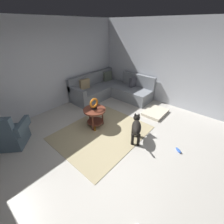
{
  "coord_description": "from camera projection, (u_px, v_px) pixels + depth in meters",
  "views": [
    {
      "loc": [
        -1.99,
        -1.52,
        2.5
      ],
      "look_at": [
        0.45,
        0.6,
        0.55
      ],
      "focal_mm": 23.51,
      "sensor_mm": 36.0,
      "label": 1
    }
  ],
  "objects": [
    {
      "name": "ground_plane",
      "position": [
        119.0,
        150.0,
        3.45
      ],
      "size": [
        6.0,
        6.0,
        0.1
      ],
      "primitive_type": "cube",
      "color": "beige"
    },
    {
      "name": "wall_back",
      "position": [
        43.0,
        69.0,
        4.38
      ],
      "size": [
        6.0,
        0.12,
        2.7
      ],
      "primitive_type": "cube",
      "color": "silver",
      "rests_on": "ground_plane"
    },
    {
      "name": "wall_right",
      "position": [
        178.0,
        66.0,
        4.63
      ],
      "size": [
        0.12,
        6.0,
        2.7
      ],
      "primitive_type": "cube",
      "color": "silver",
      "rests_on": "ground_plane"
    },
    {
      "name": "area_rug",
      "position": [
        102.0,
        133.0,
        3.91
      ],
      "size": [
        2.3,
        1.9,
        0.01
      ],
      "primitive_type": "cube",
      "color": "tan",
      "rests_on": "ground_plane"
    },
    {
      "name": "sectional_couch",
      "position": [
        111.0,
        90.0,
        5.7
      ],
      "size": [
        2.2,
        2.25,
        0.88
      ],
      "color": "gray",
      "rests_on": "ground_plane"
    },
    {
      "name": "armchair",
      "position": [
        8.0,
        135.0,
        3.35
      ],
      "size": [
        0.99,
        0.98,
        0.88
      ],
      "rotation": [
        0.0,
        0.0,
        -0.75
      ],
      "color": "#4C6070",
      "rests_on": "ground_plane"
    },
    {
      "name": "side_table",
      "position": [
        95.0,
        113.0,
        3.98
      ],
      "size": [
        0.6,
        0.6,
        0.54
      ],
      "color": "brown",
      "rests_on": "ground_plane"
    },
    {
      "name": "torus_sculpture",
      "position": [
        94.0,
        104.0,
        3.82
      ],
      "size": [
        0.28,
        0.08,
        0.33
      ],
      "color": "black",
      "rests_on": "side_table"
    },
    {
      "name": "dog_bed_mat",
      "position": [
        155.0,
        112.0,
        4.73
      ],
      "size": [
        0.8,
        0.6,
        0.09
      ],
      "primitive_type": "cube",
      "color": "beige",
      "rests_on": "ground_plane"
    },
    {
      "name": "dog",
      "position": [
        136.0,
        127.0,
        3.51
      ],
      "size": [
        0.74,
        0.5,
        0.63
      ],
      "rotation": [
        0.0,
        0.0,
        5.28
      ],
      "color": "black",
      "rests_on": "ground_plane"
    },
    {
      "name": "dog_toy_rope",
      "position": [
        95.0,
        129.0,
        4.03
      ],
      "size": [
        0.17,
        0.18,
        0.05
      ],
      "primitive_type": "cylinder",
      "rotation": [
        0.0,
        1.57,
        0.85
      ],
      "color": "orange",
      "rests_on": "ground_plane"
    },
    {
      "name": "dog_toy_bone",
      "position": [
        178.0,
        150.0,
        3.33
      ],
      "size": [
        0.15,
        0.18,
        0.06
      ],
      "primitive_type": "ellipsoid",
      "rotation": [
        0.0,
        0.0,
        0.99
      ],
      "color": "blue",
      "rests_on": "ground_plane"
    }
  ]
}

